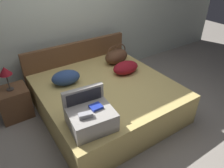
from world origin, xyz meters
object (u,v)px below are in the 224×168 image
object	(u,v)px
pillow_near_headboard	(66,78)
pillow_center_head	(126,68)
bed	(107,99)
nightstand	(14,103)
hard_case_large	(90,116)
duffel_bag	(116,56)
table_lamp	(5,72)

from	to	relation	value
pillow_near_headboard	pillow_center_head	distance (m)	0.97
bed	nightstand	world-z (taller)	bed
pillow_near_headboard	pillow_center_head	size ratio (longest dim) A/B	0.93
bed	pillow_near_headboard	size ratio (longest dim) A/B	4.52
hard_case_large	duffel_bag	distance (m)	1.63
duffel_bag	nightstand	xyz separation A→B (m)	(-1.77, 0.16, -0.38)
pillow_center_head	nightstand	size ratio (longest dim) A/B	0.94
bed	duffel_bag	bearing A→B (deg)	44.69
hard_case_large	duffel_bag	world-z (taller)	hard_case_large
bed	nightstand	size ratio (longest dim) A/B	3.95
bed	pillow_center_head	world-z (taller)	pillow_center_head
hard_case_large	table_lamp	size ratio (longest dim) A/B	1.45
duffel_bag	pillow_near_headboard	distance (m)	1.04
duffel_bag	pillow_center_head	bearing A→B (deg)	-101.21
duffel_bag	pillow_center_head	xyz separation A→B (m)	(-0.07, -0.38, -0.04)
duffel_bag	pillow_center_head	size ratio (longest dim) A/B	1.05
table_lamp	pillow_near_headboard	bearing A→B (deg)	-23.44
nightstand	table_lamp	xyz separation A→B (m)	(0.00, 0.00, 0.53)
pillow_center_head	table_lamp	size ratio (longest dim) A/B	1.23
duffel_bag	nightstand	distance (m)	1.81
nightstand	table_lamp	distance (m)	0.53
nightstand	duffel_bag	bearing A→B (deg)	-5.10
pillow_near_headboard	bed	bearing A→B (deg)	-38.16
duffel_bag	pillow_near_headboard	size ratio (longest dim) A/B	1.13
nightstand	bed	bearing A→B (deg)	-29.76
duffel_bag	pillow_near_headboard	world-z (taller)	duffel_bag
bed	table_lamp	distance (m)	1.50
duffel_bag	table_lamp	world-z (taller)	table_lamp
hard_case_large	bed	bearing A→B (deg)	51.48
hard_case_large	table_lamp	distance (m)	1.46
table_lamp	nightstand	bearing A→B (deg)	0.00
pillow_near_headboard	table_lamp	size ratio (longest dim) A/B	1.14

